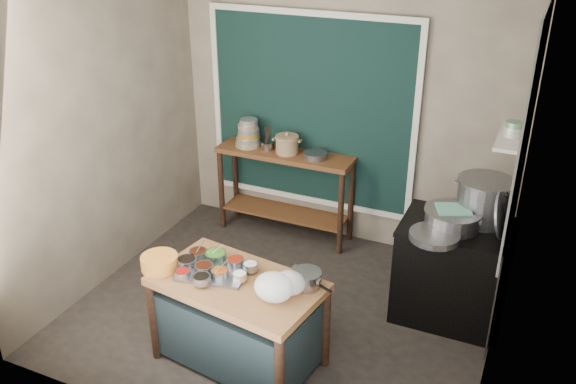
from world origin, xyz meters
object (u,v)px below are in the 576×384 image
at_px(back_counter, 285,193).
at_px(steamer, 452,219).
at_px(ceramic_crock, 287,145).
at_px(stock_pot, 484,200).
at_px(stove_block, 452,273).
at_px(utensil_cup, 268,145).
at_px(condiment_tray, 213,271).
at_px(yellow_basin, 160,262).
at_px(prep_table, 239,322).
at_px(saucepan, 306,279).

relative_size(back_counter, steamer, 3.06).
relative_size(ceramic_crock, stock_pot, 0.52).
bearing_deg(stove_block, utensil_cup, 160.80).
relative_size(utensil_cup, ceramic_crock, 0.54).
xyz_separation_m(condiment_tray, steamer, (1.54, 1.21, 0.20)).
height_order(back_counter, condiment_tray, back_counter).
height_order(condiment_tray, stock_pot, stock_pot).
distance_m(stove_block, utensil_cup, 2.29).
bearing_deg(yellow_basin, condiment_tray, 16.18).
distance_m(prep_table, saucepan, 0.68).
distance_m(prep_table, utensil_cup, 2.22).
bearing_deg(saucepan, stove_block, 74.66).
relative_size(prep_table, saucepan, 5.49).
height_order(yellow_basin, utensil_cup, utensil_cup).
distance_m(yellow_basin, saucepan, 1.14).
bearing_deg(stock_pot, condiment_tray, -140.68).
bearing_deg(ceramic_crock, back_counter, 156.83).
xyz_separation_m(back_counter, stove_block, (1.90, -0.73, -0.05)).
xyz_separation_m(prep_table, condiment_tray, (-0.22, 0.02, 0.39)).
bearing_deg(saucepan, yellow_basin, -145.34).
relative_size(condiment_tray, utensil_cup, 3.81).
relative_size(stove_block, yellow_basin, 3.18).
relative_size(yellow_basin, steamer, 0.60).
distance_m(prep_table, stock_pot, 2.22).
bearing_deg(ceramic_crock, stock_pot, -15.00).
bearing_deg(back_counter, steamer, -22.66).
height_order(utensil_cup, steamer, steamer).
bearing_deg(yellow_basin, back_counter, 87.40).
xyz_separation_m(saucepan, stock_pot, (1.03, 1.31, 0.25)).
relative_size(saucepan, stock_pot, 0.48).
distance_m(prep_table, ceramic_crock, 2.16).
height_order(stove_block, utensil_cup, utensil_cup).
xyz_separation_m(prep_table, ceramic_crock, (-0.49, 2.00, 0.66)).
relative_size(back_counter, yellow_basin, 5.13).
relative_size(back_counter, condiment_tray, 2.82).
bearing_deg(steamer, condiment_tray, -141.76).
bearing_deg(prep_table, saucepan, 24.89).
bearing_deg(back_counter, saucepan, -61.37).
bearing_deg(utensil_cup, steamer, -20.68).
bearing_deg(prep_table, yellow_basin, -163.17).
height_order(saucepan, utensil_cup, utensil_cup).
height_order(stove_block, condiment_tray, stove_block).
xyz_separation_m(stove_block, stock_pot, (0.15, 0.18, 0.64)).
bearing_deg(saucepan, steamer, 75.40).
height_order(stove_block, saucepan, saucepan).
bearing_deg(stock_pot, saucepan, -128.32).
bearing_deg(stove_block, prep_table, -137.12).
distance_m(saucepan, ceramic_crock, 2.11).
bearing_deg(stove_block, condiment_tray, -141.81).
relative_size(back_counter, stove_block, 1.61).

